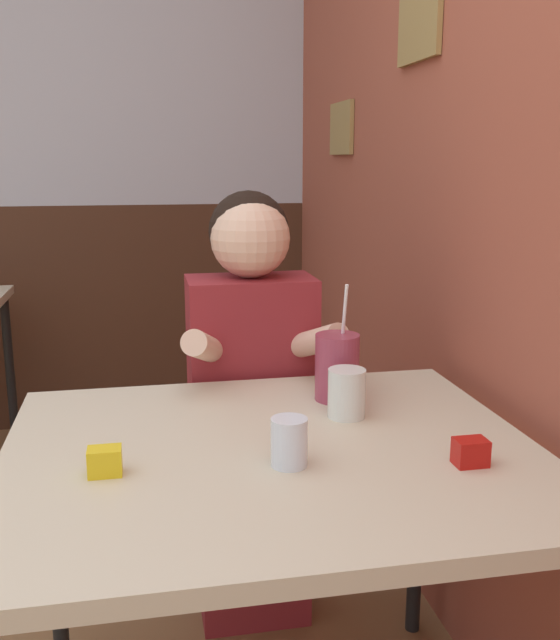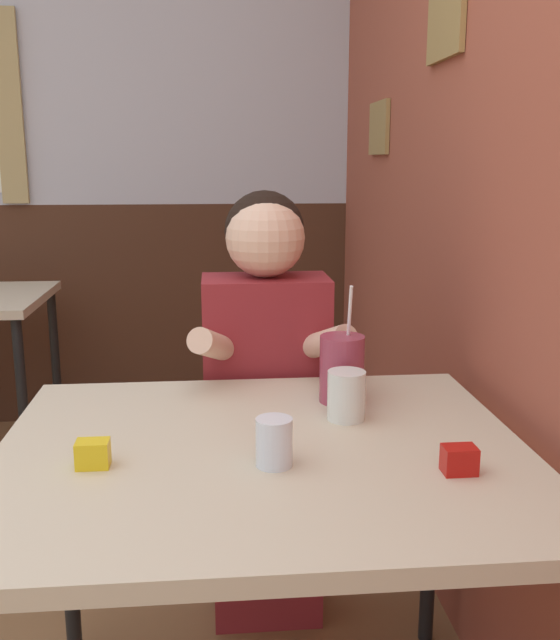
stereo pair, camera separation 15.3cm
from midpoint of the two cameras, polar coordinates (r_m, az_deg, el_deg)
name	(u,v)px [view 1 (the left image)]	position (r m, az deg, el deg)	size (l,w,h in m)	color
brick_wall_right	(405,147)	(2.35, 8.09, 13.54)	(0.08, 4.65, 2.70)	#9E4C38
back_wall	(34,150)	(3.63, -20.27, 12.66)	(5.53, 0.09, 2.70)	silver
main_table	(273,478)	(1.44, -3.70, -12.54)	(1.04, 0.89, 0.76)	beige
person_seated	(252,401)	(1.99, -4.49, -6.54)	(0.42, 0.41, 1.23)	maroon
cocktail_pitcher	(337,367)	(1.66, 1.97, -3.81)	(0.10, 0.10, 0.28)	#99384C
glass_near_pitcher	(289,442)	(1.32, -2.62, -9.80)	(0.07, 0.07, 0.09)	silver
glass_center	(347,393)	(1.56, 2.56, -5.91)	(0.08, 0.08, 0.11)	silver
condiment_ketchup	(471,452)	(1.36, 11.88, -10.37)	(0.06, 0.04, 0.05)	#B7140F
condiment_mustard	(105,461)	(1.35, -17.08, -10.83)	(0.06, 0.04, 0.05)	yellow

